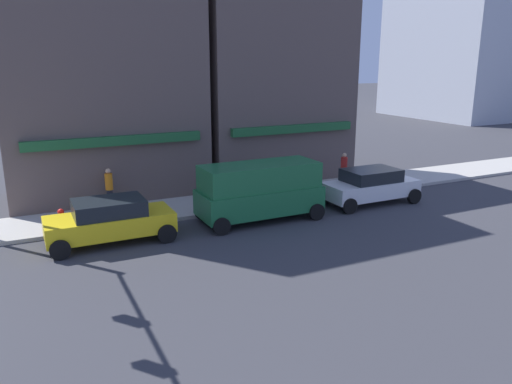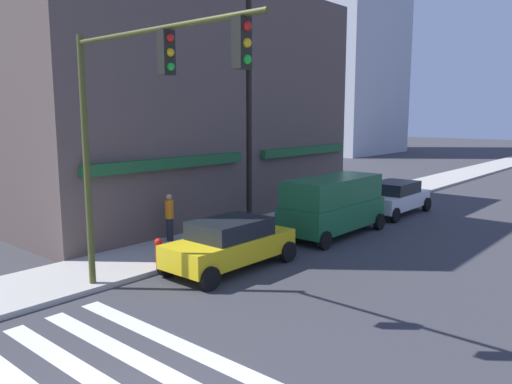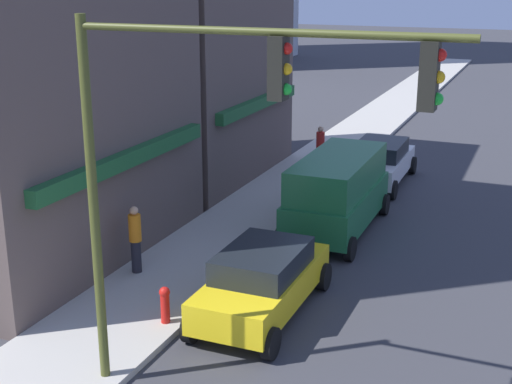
# 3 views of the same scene
# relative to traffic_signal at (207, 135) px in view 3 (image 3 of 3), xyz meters

# --- Properties ---
(storefront_row) EXTENTS (17.10, 5.30, 14.44)m
(storefront_row) POSITION_rel_traffic_signal_xyz_m (8.42, 7.37, 1.43)
(storefront_row) COLOR brown
(storefront_row) RESTS_ON ground_plane
(traffic_signal) EXTENTS (0.32, 6.42, 6.87)m
(traffic_signal) POSITION_rel_traffic_signal_xyz_m (0.00, 0.00, 0.00)
(traffic_signal) COLOR #474C1E
(traffic_signal) RESTS_ON ground_plane
(sedan_yellow) EXTENTS (4.40, 2.02, 1.59)m
(sedan_yellow) POSITION_rel_traffic_signal_xyz_m (3.81, 0.57, -4.18)
(sedan_yellow) COLOR yellow
(sedan_yellow) RESTS_ON ground_plane
(van_green) EXTENTS (5.01, 2.22, 2.34)m
(van_green) POSITION_rel_traffic_signal_xyz_m (9.75, 0.57, -3.74)
(van_green) COLOR #1E6638
(van_green) RESTS_ON ground_plane
(sedan_white) EXTENTS (4.42, 2.02, 1.59)m
(sedan_white) POSITION_rel_traffic_signal_xyz_m (15.35, 0.57, -4.18)
(sedan_white) COLOR white
(sedan_white) RESTS_ON ground_plane
(pedestrian_orange_vest) EXTENTS (0.32, 0.32, 1.77)m
(pedestrian_orange_vest) POSITION_rel_traffic_signal_xyz_m (4.47, 4.33, -3.95)
(pedestrian_orange_vest) COLOR #23232D
(pedestrian_orange_vest) RESTS_ON sidewalk_left
(pedestrian_red_jacket) EXTENTS (0.32, 0.32, 1.77)m
(pedestrian_red_jacket) POSITION_rel_traffic_signal_xyz_m (15.57, 2.96, -3.95)
(pedestrian_red_jacket) COLOR #23232D
(pedestrian_red_jacket) RESTS_ON sidewalk_left
(fire_hydrant) EXTENTS (0.24, 0.24, 0.84)m
(fire_hydrant) POSITION_rel_traffic_signal_xyz_m (2.32, 2.27, -4.41)
(fire_hydrant) COLOR red
(fire_hydrant) RESTS_ON sidewalk_left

